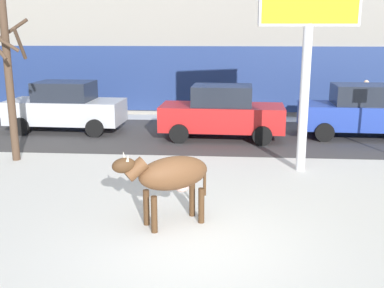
# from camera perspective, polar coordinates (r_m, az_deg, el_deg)

# --- Properties ---
(ground_plane) EXTENTS (120.00, 120.00, 0.00)m
(ground_plane) POSITION_cam_1_polar(r_m,az_deg,el_deg) (8.06, -0.35, -12.88)
(ground_plane) COLOR silver
(road_strip) EXTENTS (60.00, 5.60, 0.01)m
(road_strip) POSITION_cam_1_polar(r_m,az_deg,el_deg) (16.41, 2.23, 1.05)
(road_strip) COLOR #423F3F
(road_strip) RESTS_ON ground
(cow_brown) EXTENTS (1.83, 1.34, 1.54)m
(cow_brown) POSITION_cam_1_polar(r_m,az_deg,el_deg) (8.66, -2.71, -3.86)
(cow_brown) COLOR brown
(cow_brown) RESTS_ON ground
(billboard) EXTENTS (2.53, 0.48, 5.56)m
(billboard) POSITION_cam_1_polar(r_m,az_deg,el_deg) (12.16, 14.40, 16.66)
(billboard) COLOR silver
(billboard) RESTS_ON ground
(car_silver_sedan) EXTENTS (4.26, 2.10, 1.84)m
(car_silver_sedan) POSITION_cam_1_polar(r_m,az_deg,el_deg) (17.64, -15.37, 4.45)
(car_silver_sedan) COLOR #B7BABF
(car_silver_sedan) RESTS_ON ground
(car_red_sedan) EXTENTS (4.26, 2.10, 1.84)m
(car_red_sedan) POSITION_cam_1_polar(r_m,az_deg,el_deg) (15.87, 3.73, 3.92)
(car_red_sedan) COLOR red
(car_red_sedan) RESTS_ON ground
(car_blue_sedan) EXTENTS (4.26, 2.10, 1.84)m
(car_blue_sedan) POSITION_cam_1_polar(r_m,az_deg,el_deg) (17.10, 20.26, 3.81)
(car_blue_sedan) COLOR #233D9E
(car_blue_sedan) RESTS_ON ground
(pedestrian_near_billboard) EXTENTS (0.36, 0.24, 1.73)m
(pedestrian_near_billboard) POSITION_cam_1_polar(r_m,az_deg,el_deg) (19.90, 20.60, 4.99)
(pedestrian_near_billboard) COLOR #282833
(pedestrian_near_billboard) RESTS_ON ground
(bare_tree_left_lot) EXTENTS (1.15, 1.18, 4.52)m
(bare_tree_left_lot) POSITION_cam_1_polar(r_m,az_deg,el_deg) (13.82, -21.73, 7.95)
(bare_tree_left_lot) COLOR #4C3828
(bare_tree_left_lot) RESTS_ON ground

